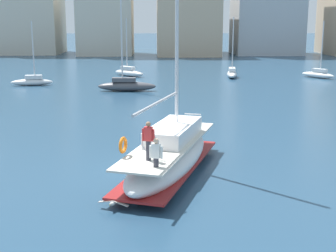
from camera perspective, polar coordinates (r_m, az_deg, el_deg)
The scene contains 9 objects.
ground_plane at distance 22.38m, azimuth -1.82°, elevation -5.55°, with size 400.00×400.00×0.00m, color navy.
main_sailboat at distance 22.03m, azimuth 0.21°, elevation -3.34°, with size 5.31×9.87×14.33m.
moored_sloop_near at distance 47.15m, azimuth -4.94°, elevation 4.90°, with size 5.68×1.45×9.52m.
moored_sloop_far at distance 52.87m, azimuth -15.80°, elevation 5.17°, with size 4.40×1.53×6.67m.
moored_catamaran at distance 58.46m, azimuth 7.58°, elevation 6.25°, with size 1.72×4.88×7.09m.
moored_cutter_left at distance 59.33m, azimuth -4.65°, elevation 6.41°, with size 4.23×4.09×6.96m.
moored_cutter_right at distance 60.07m, azimuth 17.36°, elevation 5.93°, with size 3.46×4.02×6.65m.
seagull at distance 18.21m, azimuth -6.51°, elevation -9.04°, with size 1.19×0.60×0.18m.
waterfront_buildings at distance 95.60m, azimuth -1.12°, elevation 14.23°, with size 83.29×17.49×22.54m.
Camera 1 is at (0.09, -21.25, 7.02)m, focal length 51.45 mm.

